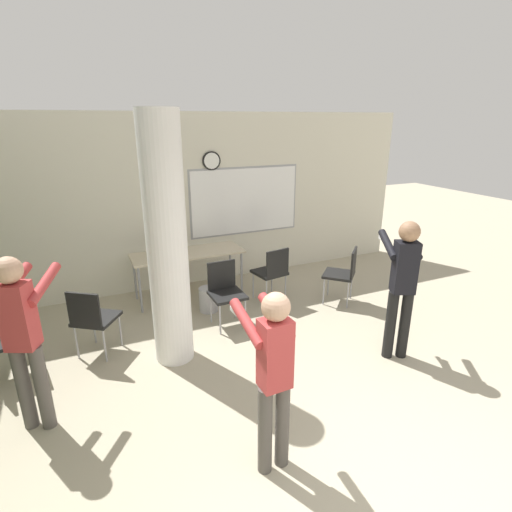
{
  "coord_description": "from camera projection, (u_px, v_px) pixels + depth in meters",
  "views": [
    {
      "loc": [
        -1.71,
        -1.29,
        2.69
      ],
      "look_at": [
        0.08,
        2.68,
        1.19
      ],
      "focal_mm": 28.0,
      "sensor_mm": 36.0,
      "label": 1
    }
  ],
  "objects": [
    {
      "name": "person_playing_front",
      "position": [
        273.0,
        369.0,
        2.99
      ],
      "size": [
        0.35,
        0.61,
        1.55
      ],
      "color": "#514C47",
      "rests_on": "ground_plane"
    },
    {
      "name": "folding_table",
      "position": [
        188.0,
        256.0,
        6.16
      ],
      "size": [
        1.7,
        0.63,
        0.74
      ],
      "color": "beige",
      "rests_on": "ground_plane"
    },
    {
      "name": "support_pillar",
      "position": [
        167.0,
        245.0,
        4.32
      ],
      "size": [
        0.44,
        0.44,
        2.8
      ],
      "color": "white",
      "rests_on": "ground_plane"
    },
    {
      "name": "bottle_on_table",
      "position": [
        163.0,
        251.0,
        5.88
      ],
      "size": [
        0.07,
        0.07,
        0.26
      ],
      "color": "black",
      "rests_on": "folding_table"
    },
    {
      "name": "person_playing_side",
      "position": [
        402.0,
        280.0,
        4.49
      ],
      "size": [
        0.54,
        0.69,
        1.66
      ],
      "color": "black",
      "rests_on": "ground_plane"
    },
    {
      "name": "chair_table_right",
      "position": [
        272.0,
        270.0,
        6.07
      ],
      "size": [
        0.51,
        0.51,
        0.87
      ],
      "color": "black",
      "rests_on": "ground_plane"
    },
    {
      "name": "chair_by_left_wall",
      "position": [
        0.0,
        337.0,
        4.22
      ],
      "size": [
        0.51,
        0.51,
        0.87
      ],
      "color": "black",
      "rests_on": "ground_plane"
    },
    {
      "name": "waste_bin",
      "position": [
        209.0,
        299.0,
        5.86
      ],
      "size": [
        0.28,
        0.28,
        0.36
      ],
      "color": "#B2B2B7",
      "rests_on": "ground_plane"
    },
    {
      "name": "person_watching_back",
      "position": [
        23.0,
        331.0,
        3.41
      ],
      "size": [
        0.54,
        0.67,
        1.65
      ],
      "color": "#514C47",
      "rests_on": "ground_plane"
    },
    {
      "name": "chair_mid_room",
      "position": [
        344.0,
        271.0,
        6.02
      ],
      "size": [
        0.62,
        0.62,
        0.87
      ],
      "color": "black",
      "rests_on": "ground_plane"
    },
    {
      "name": "chair_near_pillar",
      "position": [
        92.0,
        317.0,
        4.64
      ],
      "size": [
        0.61,
        0.61,
        0.87
      ],
      "color": "black",
      "rests_on": "ground_plane"
    },
    {
      "name": "wall_back",
      "position": [
        194.0,
        201.0,
        6.57
      ],
      "size": [
        8.0,
        0.15,
        2.8
      ],
      "color": "beige",
      "rests_on": "ground_plane"
    },
    {
      "name": "chair_table_front",
      "position": [
        225.0,
        289.0,
        5.39
      ],
      "size": [
        0.45,
        0.45,
        0.87
      ],
      "color": "black",
      "rests_on": "ground_plane"
    }
  ]
}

